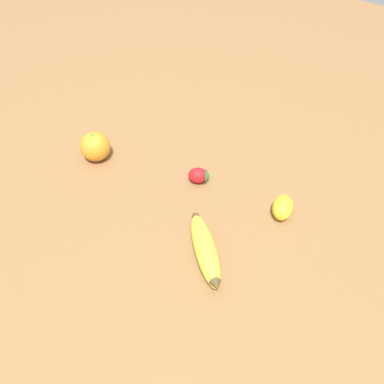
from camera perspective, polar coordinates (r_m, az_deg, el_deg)
The scene contains 5 objects.
ground_plane at distance 0.88m, azimuth -7.60°, elevation -4.64°, with size 3.00×3.00×0.00m, color olive.
banana at distance 0.80m, azimuth 2.06°, elevation -8.87°, with size 0.17×0.15×0.04m.
orange at distance 1.02m, azimuth -14.54°, elevation 6.76°, with size 0.08×0.08×0.08m.
strawberry at distance 0.94m, azimuth 1.18°, elevation 2.52°, with size 0.07×0.06×0.04m.
lemon at distance 0.89m, azimuth 13.66°, elevation -2.27°, with size 0.07×0.08×0.05m.
Camera 1 is at (-0.40, 0.34, 0.70)m, focal length 35.00 mm.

